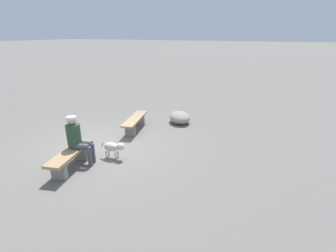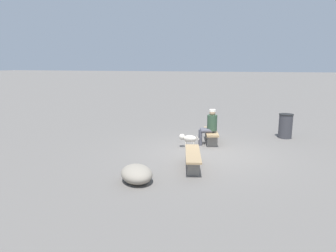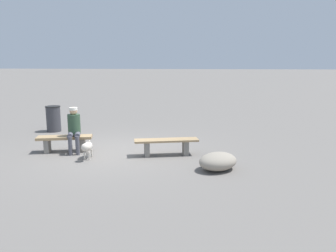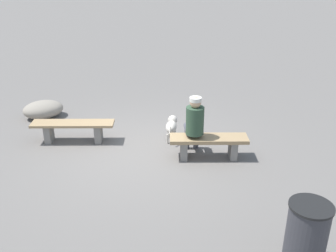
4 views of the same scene
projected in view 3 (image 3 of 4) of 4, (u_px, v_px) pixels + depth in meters
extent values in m
cube|color=slate|center=(113.00, 153.00, 9.61)|extent=(210.00, 210.00, 0.06)
cube|color=gray|center=(185.00, 148.00, 9.31)|extent=(0.21, 0.35, 0.41)
cube|color=gray|center=(147.00, 149.00, 9.17)|extent=(0.21, 0.35, 0.41)
cube|color=#A3845B|center=(166.00, 140.00, 9.19)|extent=(1.81, 0.81, 0.05)
cube|color=gray|center=(83.00, 145.00, 9.68)|extent=(0.22, 0.38, 0.39)
cube|color=gray|center=(47.00, 146.00, 9.56)|extent=(0.22, 0.38, 0.39)
cube|color=#A3845B|center=(65.00, 137.00, 9.58)|extent=(1.60, 0.78, 0.07)
cylinder|color=#2D4733|center=(74.00, 124.00, 9.54)|extent=(0.35, 0.35, 0.55)
sphere|color=#D8A87F|center=(73.00, 111.00, 9.47)|extent=(0.22, 0.22, 0.22)
cylinder|color=silver|center=(73.00, 109.00, 9.46)|extent=(0.23, 0.23, 0.08)
cylinder|color=#4C4C56|center=(70.00, 135.00, 9.38)|extent=(0.27, 0.44, 0.15)
cylinder|color=#4C4C56|center=(70.00, 146.00, 9.23)|extent=(0.11, 0.11, 0.53)
cylinder|color=#4C4C56|center=(78.00, 135.00, 9.41)|extent=(0.27, 0.44, 0.15)
cylinder|color=#4C4C56|center=(77.00, 146.00, 9.27)|extent=(0.11, 0.11, 0.53)
ellipsoid|color=beige|center=(88.00, 146.00, 8.92)|extent=(0.29, 0.47, 0.24)
sphere|color=beige|center=(85.00, 147.00, 8.64)|extent=(0.21, 0.21, 0.21)
cylinder|color=beige|center=(89.00, 156.00, 8.82)|extent=(0.04, 0.04, 0.21)
cylinder|color=beige|center=(84.00, 156.00, 8.82)|extent=(0.04, 0.04, 0.21)
cylinder|color=beige|center=(92.00, 153.00, 9.10)|extent=(0.04, 0.04, 0.21)
cylinder|color=beige|center=(87.00, 153.00, 9.10)|extent=(0.04, 0.04, 0.21)
cylinder|color=beige|center=(90.00, 143.00, 9.17)|extent=(0.05, 0.12, 0.15)
cylinder|color=#38383D|center=(53.00, 119.00, 12.36)|extent=(0.51, 0.51, 0.92)
cylinder|color=black|center=(53.00, 107.00, 12.27)|extent=(0.55, 0.55, 0.03)
ellipsoid|color=gray|center=(218.00, 161.00, 8.00)|extent=(1.24, 1.21, 0.43)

